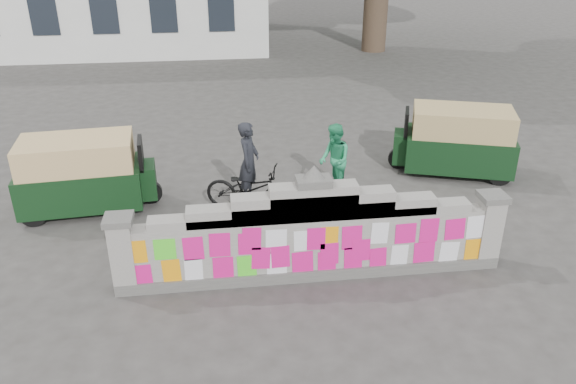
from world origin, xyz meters
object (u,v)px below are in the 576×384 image
object	(u,v)px
pedestrian	(334,160)
cyclist_rider	(249,173)
cyclist_bike	(250,188)
rickshaw_left	(84,173)
rickshaw_right	(457,140)

from	to	relation	value
pedestrian	cyclist_rider	bearing A→B (deg)	-79.83
cyclist_bike	rickshaw_left	distance (m)	3.37
pedestrian	rickshaw_left	world-z (taller)	pedestrian
cyclist_bike	cyclist_rider	size ratio (longest dim) A/B	1.12
cyclist_rider	pedestrian	size ratio (longest dim) A/B	1.05
cyclist_bike	cyclist_rider	distance (m)	0.34
pedestrian	rickshaw_right	world-z (taller)	pedestrian
rickshaw_left	rickshaw_right	bearing A→B (deg)	0.86
cyclist_rider	cyclist_bike	bearing A→B (deg)	0.00
cyclist_bike	rickshaw_right	distance (m)	5.11
cyclist_bike	rickshaw_right	size ratio (longest dim) A/B	0.64
pedestrian	cyclist_bike	bearing A→B (deg)	-79.83
cyclist_bike	pedestrian	xyz separation A→B (m)	(1.87, 0.57, 0.30)
cyclist_bike	pedestrian	distance (m)	1.97
rickshaw_right	cyclist_rider	bearing A→B (deg)	33.79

